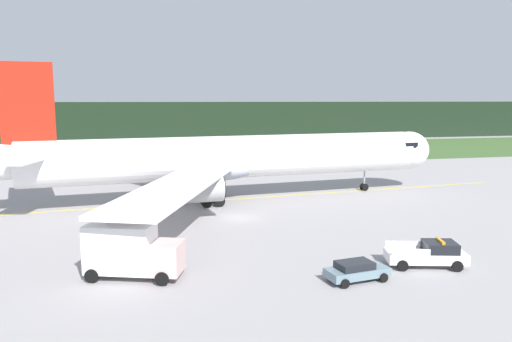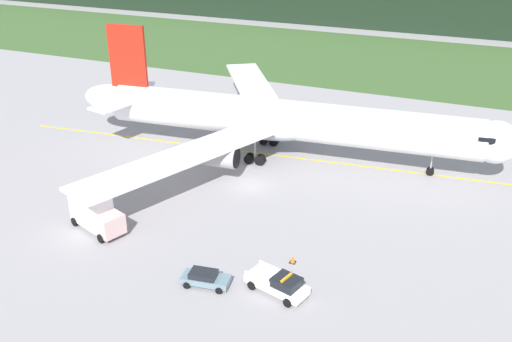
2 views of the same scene
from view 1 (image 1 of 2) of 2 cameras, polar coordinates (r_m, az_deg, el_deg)
name	(u,v)px [view 1 (image 1 of 2)]	position (r m, az deg, el deg)	size (l,w,h in m)	color
ground	(238,218)	(49.46, -2.06, -5.38)	(320.00, 320.00, 0.00)	gray
grass_verge	(183,153)	(109.27, -8.41, 2.04)	(320.00, 44.48, 0.04)	#3B5A2B
distant_tree_line	(172,122)	(139.64, -9.60, 5.59)	(288.00, 4.68, 10.96)	black
taxiway_centerline_main	(233,199)	(58.44, -2.61, -3.25)	(73.91, 0.30, 0.01)	yellow
airliner	(226,158)	(57.42, -3.50, 1.48)	(55.41, 51.42, 15.38)	white
ops_pickup_truck	(429,254)	(37.24, 19.26, -8.99)	(5.79, 3.45, 1.94)	white
catering_truck	(131,250)	(33.81, -14.21, -8.81)	(6.67, 4.43, 3.75)	beige
staff_car	(356,270)	(33.25, 11.47, -11.13)	(4.30, 2.41, 1.30)	slate
apron_cone	(391,244)	(40.97, 15.27, -8.06)	(0.57, 0.57, 0.71)	black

